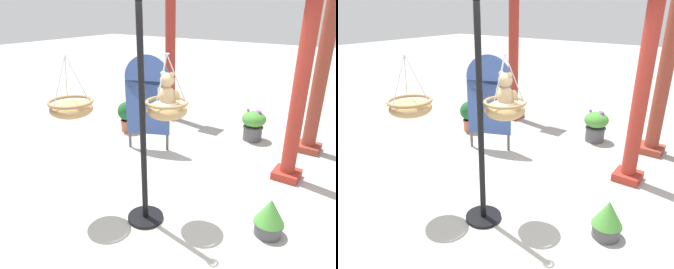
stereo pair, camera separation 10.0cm
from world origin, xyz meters
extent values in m
plane|color=#ADAAA3|center=(0.00, 0.00, 0.00)|extent=(40.00, 40.00, 0.00)
cylinder|color=black|center=(-0.21, -0.19, 1.29)|extent=(0.07, 0.07, 2.57)
cylinder|color=black|center=(-0.21, -0.19, 0.02)|extent=(0.44, 0.44, 0.04)
ellipsoid|color=tan|center=(-0.06, 0.06, 1.38)|extent=(0.46, 0.46, 0.21)
torus|color=#97794E|center=(-0.06, 0.06, 1.47)|extent=(0.48, 0.48, 0.04)
ellipsoid|color=silver|center=(-0.06, 0.06, 1.40)|extent=(0.40, 0.40, 0.17)
cylinder|color=#B7B7BC|center=(0.03, 0.11, 1.73)|extent=(0.20, 0.12, 0.53)
cylinder|color=#B7B7BC|center=(-0.16, 0.11, 1.73)|extent=(0.20, 0.12, 0.53)
cylinder|color=#B7B7BC|center=(-0.06, -0.05, 1.73)|extent=(0.01, 0.22, 0.53)
torus|color=#B7B7BC|center=(-0.06, 0.06, 1.99)|extent=(0.06, 0.06, 0.01)
ellipsoid|color=tan|center=(-0.06, 0.07, 1.53)|extent=(0.20, 0.17, 0.24)
sphere|color=tan|center=(-0.06, 0.07, 1.71)|extent=(0.17, 0.17, 0.16)
ellipsoid|color=#D9B683|center=(-0.06, 0.12, 1.70)|extent=(0.07, 0.06, 0.05)
sphere|color=black|center=(-0.06, 0.15, 1.70)|extent=(0.02, 0.02, 0.02)
sphere|color=tan|center=(-0.12, 0.07, 1.78)|extent=(0.06, 0.06, 0.06)
sphere|color=tan|center=(-0.01, 0.07, 1.78)|extent=(0.06, 0.06, 0.06)
ellipsoid|color=tan|center=(-0.17, 0.09, 1.56)|extent=(0.07, 0.12, 0.15)
ellipsoid|color=tan|center=(0.04, 0.09, 1.56)|extent=(0.07, 0.12, 0.15)
ellipsoid|color=tan|center=(-0.12, 0.15, 1.44)|extent=(0.07, 0.14, 0.07)
ellipsoid|color=tan|center=(-0.01, 0.15, 1.44)|extent=(0.07, 0.14, 0.07)
ellipsoid|color=#A37F51|center=(-1.00, -0.50, 1.37)|extent=(0.49, 0.49, 0.19)
torus|color=olive|center=(-1.00, -0.50, 1.45)|extent=(0.51, 0.51, 0.04)
cylinder|color=#B7B7BC|center=(-0.90, -0.45, 1.71)|extent=(0.21, 0.13, 0.52)
cylinder|color=#B7B7BC|center=(-1.10, -0.45, 1.71)|extent=(0.21, 0.13, 0.52)
cylinder|color=#B7B7BC|center=(-1.00, -0.61, 1.71)|extent=(0.01, 0.23, 0.52)
torus|color=#B7B7BC|center=(-1.00, -0.50, 1.97)|extent=(0.06, 0.06, 0.01)
cylinder|color=brown|center=(0.99, 3.06, 1.48)|extent=(0.23, 0.23, 2.96)
cube|color=brown|center=(0.99, 3.06, 0.06)|extent=(0.42, 0.42, 0.12)
cylinder|color=#9E2D23|center=(0.95, 1.82, 1.32)|extent=(0.21, 0.21, 2.64)
cube|color=#9E2D23|center=(0.95, 1.82, 0.06)|extent=(0.38, 0.38, 0.12)
cylinder|color=#9E2D23|center=(-2.11, 3.15, 1.49)|extent=(0.22, 0.22, 2.98)
cube|color=#9E2D23|center=(-2.11, 3.15, 0.06)|extent=(0.40, 0.40, 0.12)
cylinder|color=#BC6042|center=(-2.37, 1.93, 0.12)|extent=(0.25, 0.25, 0.24)
torus|color=#A9573B|center=(-2.37, 1.93, 0.23)|extent=(0.28, 0.28, 0.03)
cylinder|color=#382819|center=(-2.37, 1.93, 0.23)|extent=(0.22, 0.22, 0.03)
ellipsoid|color=#1E5B28|center=(-2.37, 1.93, 0.44)|extent=(0.37, 0.37, 0.39)
cylinder|color=#4C4C51|center=(1.13, 0.38, 0.08)|extent=(0.31, 0.31, 0.17)
torus|color=#444449|center=(1.13, 0.38, 0.16)|extent=(0.34, 0.34, 0.03)
cylinder|color=#382819|center=(1.13, 0.38, 0.15)|extent=(0.27, 0.27, 0.03)
cone|color=#478E38|center=(1.13, 0.38, 0.32)|extent=(0.34, 0.34, 0.30)
cylinder|color=#4C4C51|center=(-0.03, 2.96, 0.14)|extent=(0.36, 0.36, 0.28)
torus|color=#444449|center=(-0.03, 2.96, 0.27)|extent=(0.39, 0.39, 0.03)
cylinder|color=#382819|center=(-0.03, 2.96, 0.27)|extent=(0.32, 0.32, 0.03)
ellipsoid|color=#478E38|center=(-0.03, 2.96, 0.43)|extent=(0.46, 0.46, 0.30)
sphere|color=purple|center=(0.07, 2.95, 0.58)|extent=(0.08, 0.08, 0.08)
sphere|color=purple|center=(0.00, 3.06, 0.56)|extent=(0.08, 0.08, 0.08)
sphere|color=purple|center=(-0.16, 2.96, 0.59)|extent=(0.06, 0.06, 0.06)
cube|color=#334C8C|center=(-1.46, 1.47, 0.78)|extent=(0.74, 0.34, 0.97)
cylinder|color=#334C8C|center=(-1.46, 1.47, 1.32)|extent=(0.74, 0.34, 0.79)
cylinder|color=#4C4C4C|center=(-1.78, 1.34, 0.15)|extent=(0.05, 0.05, 0.30)
cylinder|color=#4C4C4C|center=(-1.13, 1.61, 0.15)|extent=(0.05, 0.05, 0.30)
camera|label=1|loc=(1.84, -2.70, 2.46)|focal=33.62mm
camera|label=2|loc=(1.92, -2.64, 2.46)|focal=33.62mm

